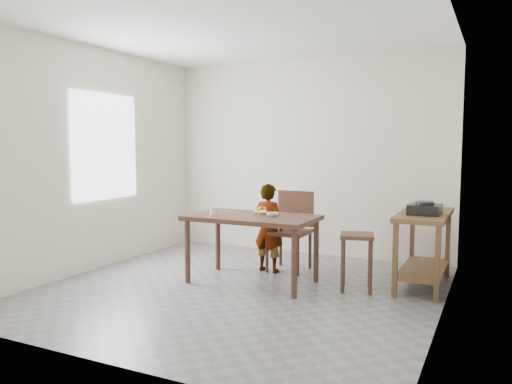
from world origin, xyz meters
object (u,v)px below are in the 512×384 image
at_px(stool, 357,262).
at_px(dining_table, 252,249).
at_px(child, 268,228).
at_px(dining_chair, 289,232).
at_px(prep_counter, 424,249).

bearing_deg(stool, dining_table, -168.98).
relative_size(child, dining_chair, 1.11).
bearing_deg(dining_table, dining_chair, 75.77).
bearing_deg(dining_chair, stool, -24.08).
bearing_deg(child, dining_chair, -141.09).
height_order(child, stool, child).
distance_m(child, stool, 1.22).
distance_m(prep_counter, child, 1.77).
height_order(child, dining_chair, child).
xyz_separation_m(dining_table, child, (-0.04, 0.53, 0.16)).
height_order(dining_table, child, child).
bearing_deg(prep_counter, dining_table, -157.85).
distance_m(dining_chair, stool, 1.06).
xyz_separation_m(dining_chair, stool, (0.95, -0.44, -0.18)).
distance_m(prep_counter, dining_chair, 1.55).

